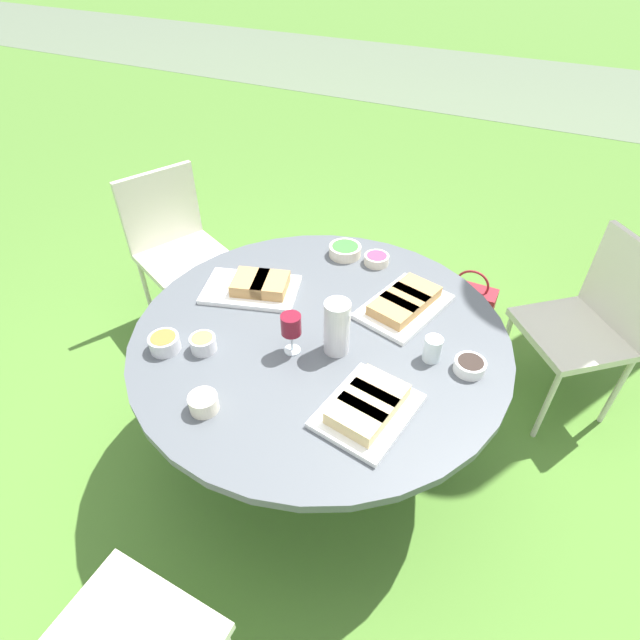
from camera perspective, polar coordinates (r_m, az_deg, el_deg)
ground_plane at (r=2.43m, az=0.00°, el=-14.02°), size 40.00×40.00×0.00m
river_strip at (r=8.07m, az=23.57°, el=23.17°), size 40.00×3.26×0.01m
dining_table at (r=1.96m, az=0.00°, el=-3.20°), size 1.43×1.43×0.71m
chair_near_left at (r=2.57m, az=28.75°, el=0.19°), size 0.61×0.61×0.89m
chair_near_right at (r=2.91m, az=-16.24°, el=8.67°), size 0.56×0.57×0.89m
water_pitcher at (r=1.76m, az=1.95°, el=-0.84°), size 0.10×0.09×0.22m
wine_glass at (r=1.75m, az=-3.32°, el=-0.70°), size 0.07×0.07×0.16m
platter_bread_main at (r=2.10m, az=-7.33°, el=3.82°), size 0.44×0.35×0.07m
platter_charcuterie at (r=1.61m, az=5.49°, el=-9.81°), size 0.30×0.36×0.07m
platter_sandwich_side at (r=2.02m, az=9.63°, el=1.92°), size 0.33×0.43×0.06m
bowl_fries at (r=1.86m, az=-13.22°, el=-2.56°), size 0.09×0.09×0.06m
bowl_salad at (r=2.32m, az=2.88°, el=7.98°), size 0.15×0.15×0.05m
bowl_olives at (r=1.81m, az=16.75°, el=-5.00°), size 0.11×0.11×0.04m
bowl_dip_red at (r=2.27m, az=6.48°, el=6.95°), size 0.11×0.11×0.04m
bowl_dip_cream at (r=1.66m, az=-13.18°, el=-9.12°), size 0.09×0.09×0.06m
bowl_roasted_veg at (r=1.90m, az=-17.36°, el=-2.46°), size 0.11×0.11×0.06m
cup_water_near at (r=1.81m, az=12.74°, el=-3.24°), size 0.07×0.07×0.10m
handbag at (r=3.10m, az=16.50°, el=1.76°), size 0.30×0.14×0.37m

